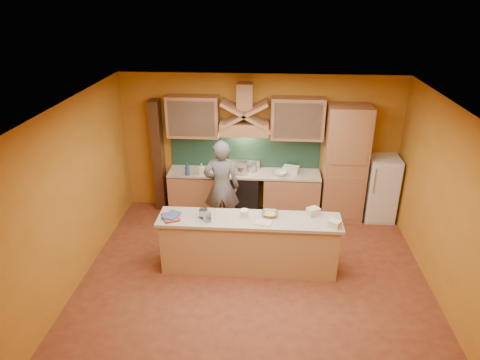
# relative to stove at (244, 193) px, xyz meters

# --- Properties ---
(floor) EXTENTS (5.50, 5.00, 0.01)m
(floor) POSITION_rel_stove_xyz_m (0.30, -2.20, -0.45)
(floor) COLOR brown
(floor) RESTS_ON ground
(ceiling) EXTENTS (5.50, 5.00, 0.01)m
(ceiling) POSITION_rel_stove_xyz_m (0.30, -2.20, 2.35)
(ceiling) COLOR white
(ceiling) RESTS_ON wall_back
(wall_back) EXTENTS (5.50, 0.02, 2.80)m
(wall_back) POSITION_rel_stove_xyz_m (0.30, 0.30, 0.95)
(wall_back) COLOR #C17D25
(wall_back) RESTS_ON floor
(wall_front) EXTENTS (5.50, 0.02, 2.80)m
(wall_front) POSITION_rel_stove_xyz_m (0.30, -4.70, 0.95)
(wall_front) COLOR #C17D25
(wall_front) RESTS_ON floor
(wall_left) EXTENTS (0.02, 5.00, 2.80)m
(wall_left) POSITION_rel_stove_xyz_m (-2.45, -2.20, 0.95)
(wall_left) COLOR #C17D25
(wall_left) RESTS_ON floor
(wall_right) EXTENTS (0.02, 5.00, 2.80)m
(wall_right) POSITION_rel_stove_xyz_m (3.05, -2.20, 0.95)
(wall_right) COLOR #C17D25
(wall_right) RESTS_ON floor
(base_cabinet_left) EXTENTS (1.10, 0.60, 0.86)m
(base_cabinet_left) POSITION_rel_stove_xyz_m (-0.95, 0.00, -0.02)
(base_cabinet_left) COLOR #B47B52
(base_cabinet_left) RESTS_ON floor
(base_cabinet_right) EXTENTS (1.10, 0.60, 0.86)m
(base_cabinet_right) POSITION_rel_stove_xyz_m (0.95, 0.00, -0.02)
(base_cabinet_right) COLOR #B47B52
(base_cabinet_right) RESTS_ON floor
(counter_top) EXTENTS (3.00, 0.62, 0.04)m
(counter_top) POSITION_rel_stove_xyz_m (-0.00, 0.00, 0.45)
(counter_top) COLOR #BDB3A0
(counter_top) RESTS_ON base_cabinet_left
(stove) EXTENTS (0.60, 0.58, 0.90)m
(stove) POSITION_rel_stove_xyz_m (0.00, 0.00, 0.00)
(stove) COLOR black
(stove) RESTS_ON floor
(backsplash) EXTENTS (3.00, 0.03, 0.70)m
(backsplash) POSITION_rel_stove_xyz_m (-0.00, 0.28, 0.80)
(backsplash) COLOR #183529
(backsplash) RESTS_ON wall_back
(range_hood) EXTENTS (0.92, 0.50, 0.24)m
(range_hood) POSITION_rel_stove_xyz_m (0.00, 0.05, 1.37)
(range_hood) COLOR #B47B52
(range_hood) RESTS_ON wall_back
(hood_chimney) EXTENTS (0.30, 0.30, 0.50)m
(hood_chimney) POSITION_rel_stove_xyz_m (0.00, 0.15, 1.95)
(hood_chimney) COLOR #B47B52
(hood_chimney) RESTS_ON wall_back
(upper_cabinet_left) EXTENTS (1.00, 0.35, 0.80)m
(upper_cabinet_left) POSITION_rel_stove_xyz_m (-1.00, 0.12, 1.55)
(upper_cabinet_left) COLOR #B47B52
(upper_cabinet_left) RESTS_ON wall_back
(upper_cabinet_right) EXTENTS (1.00, 0.35, 0.80)m
(upper_cabinet_right) POSITION_rel_stove_xyz_m (1.00, 0.12, 1.55)
(upper_cabinet_right) COLOR #B47B52
(upper_cabinet_right) RESTS_ON wall_back
(pantry_column) EXTENTS (0.80, 0.60, 2.30)m
(pantry_column) POSITION_rel_stove_xyz_m (1.95, 0.00, 0.70)
(pantry_column) COLOR #B47B52
(pantry_column) RESTS_ON floor
(fridge) EXTENTS (0.58, 0.60, 1.30)m
(fridge) POSITION_rel_stove_xyz_m (2.70, 0.00, 0.20)
(fridge) COLOR white
(fridge) RESTS_ON floor
(trim_column_left) EXTENTS (0.20, 0.30, 2.30)m
(trim_column_left) POSITION_rel_stove_xyz_m (-1.75, 0.15, 0.70)
(trim_column_left) COLOR #472816
(trim_column_left) RESTS_ON floor
(island_body) EXTENTS (2.80, 0.55, 0.88)m
(island_body) POSITION_rel_stove_xyz_m (0.20, -1.90, -0.01)
(island_body) COLOR tan
(island_body) RESTS_ON floor
(island_top) EXTENTS (2.90, 0.62, 0.05)m
(island_top) POSITION_rel_stove_xyz_m (0.20, -1.90, 0.47)
(island_top) COLOR #BDB3A0
(island_top) RESTS_ON island_body
(person) EXTENTS (0.70, 0.50, 1.81)m
(person) POSITION_rel_stove_xyz_m (-0.37, -0.70, 0.46)
(person) COLOR slate
(person) RESTS_ON floor
(pot_large) EXTENTS (0.33, 0.33, 0.16)m
(pot_large) POSITION_rel_stove_xyz_m (-0.06, -0.05, 0.53)
(pot_large) COLOR #B3B3BA
(pot_large) RESTS_ON stove
(pot_small) EXTENTS (0.23, 0.23, 0.15)m
(pot_small) POSITION_rel_stove_xyz_m (0.12, 0.07, 0.53)
(pot_small) COLOR silver
(pot_small) RESTS_ON stove
(soap_bottle_a) EXTENTS (0.09, 0.09, 0.20)m
(soap_bottle_a) POSITION_rel_stove_xyz_m (-0.83, -0.13, 0.57)
(soap_bottle_a) COLOR white
(soap_bottle_a) RESTS_ON counter_top
(soap_bottle_b) EXTENTS (0.13, 0.13, 0.26)m
(soap_bottle_b) POSITION_rel_stove_xyz_m (-1.09, -0.23, 0.60)
(soap_bottle_b) COLOR #2E4B7F
(soap_bottle_b) RESTS_ON counter_top
(bowl_back) EXTENTS (0.27, 0.27, 0.08)m
(bowl_back) POSITION_rel_stove_xyz_m (0.72, -0.10, 0.51)
(bowl_back) COLOR white
(bowl_back) RESTS_ON counter_top
(dish_rack) EXTENTS (0.36, 0.31, 0.11)m
(dish_rack) POSITION_rel_stove_xyz_m (0.92, 0.06, 0.53)
(dish_rack) COLOR white
(dish_rack) RESTS_ON counter_top
(book_lower) EXTENTS (0.36, 0.40, 0.03)m
(book_lower) POSITION_rel_stove_xyz_m (-1.14, -2.03, 0.51)
(book_lower) COLOR #A63D3B
(book_lower) RESTS_ON island_top
(book_upper) EXTENTS (0.29, 0.34, 0.02)m
(book_upper) POSITION_rel_stove_xyz_m (-1.13, -1.90, 0.53)
(book_upper) COLOR #3E5A8A
(book_upper) RESTS_ON island_top
(jar_large) EXTENTS (0.16, 0.16, 0.14)m
(jar_large) POSITION_rel_stove_xyz_m (-0.52, -1.92, 0.57)
(jar_large) COLOR silver
(jar_large) RESTS_ON island_top
(jar_small) EXTENTS (0.17, 0.17, 0.14)m
(jar_small) POSITION_rel_stove_xyz_m (-0.45, -2.03, 0.56)
(jar_small) COLOR silver
(jar_small) RESTS_ON island_top
(kitchen_scale) EXTENTS (0.13, 0.13, 0.09)m
(kitchen_scale) POSITION_rel_stove_xyz_m (0.12, -1.84, 0.54)
(kitchen_scale) COLOR white
(kitchen_scale) RESTS_ON island_top
(mixing_bowl) EXTENTS (0.26, 0.26, 0.06)m
(mixing_bowl) POSITION_rel_stove_xyz_m (0.53, -1.78, 0.53)
(mixing_bowl) COLOR white
(mixing_bowl) RESTS_ON island_top
(cloth) EXTENTS (0.29, 0.24, 0.02)m
(cloth) POSITION_rel_stove_xyz_m (0.43, -2.03, 0.50)
(cloth) COLOR beige
(cloth) RESTS_ON island_top
(grocery_bag_a) EXTENTS (0.24, 0.22, 0.12)m
(grocery_bag_a) POSITION_rel_stove_xyz_m (1.21, -1.71, 0.56)
(grocery_bag_a) COLOR beige
(grocery_bag_a) RESTS_ON island_top
(grocery_bag_b) EXTENTS (0.23, 0.22, 0.11)m
(grocery_bag_b) POSITION_rel_stove_xyz_m (1.50, -2.07, 0.55)
(grocery_bag_b) COLOR #EBE7C2
(grocery_bag_b) RESTS_ON island_top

